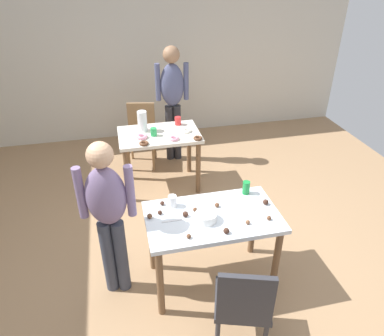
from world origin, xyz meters
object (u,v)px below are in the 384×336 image
at_px(dining_table_near, 212,226).
at_px(person_girl_near, 108,210).
at_px(person_adult_far, 172,94).
at_px(mixing_bowl, 206,217).
at_px(soda_can, 246,188).
at_px(pitcher_far, 142,121).
at_px(chair_near_table, 243,303).
at_px(chair_far_table, 141,131).
at_px(dining_table_far, 159,143).

relative_size(dining_table_near, person_girl_near, 0.76).
height_order(person_adult_far, mixing_bowl, person_adult_far).
bearing_deg(soda_can, pitcher_far, 116.05).
xyz_separation_m(dining_table_near, chair_near_table, (0.04, -0.70, -0.14)).
xyz_separation_m(person_girl_near, soda_can, (1.22, 0.15, -0.07)).
relative_size(chair_far_table, pitcher_far, 3.44).
distance_m(dining_table_near, pitcher_far, 1.87).
xyz_separation_m(chair_near_table, mixing_bowl, (-0.11, 0.64, 0.29)).
height_order(dining_table_near, dining_table_far, same).
bearing_deg(soda_can, person_girl_near, -173.05).
distance_m(chair_near_table, soda_can, 1.05).
bearing_deg(chair_near_table, mixing_bowl, 99.51).
height_order(dining_table_far, pitcher_far, pitcher_far).
bearing_deg(chair_far_table, chair_near_table, -82.52).
distance_m(dining_table_near, chair_far_table, 2.40).
height_order(chair_far_table, soda_can, soda_can).
relative_size(chair_near_table, soda_can, 7.13).
bearing_deg(mixing_bowl, chair_near_table, -80.49).
bearing_deg(person_girl_near, dining_table_far, 68.28).
bearing_deg(dining_table_far, chair_far_table, 103.51).
bearing_deg(soda_can, dining_table_near, -147.36).
height_order(chair_near_table, pitcher_far, pitcher_far).
distance_m(dining_table_far, soda_can, 1.57).
distance_m(person_adult_far, mixing_bowl, 2.45).
bearing_deg(soda_can, chair_far_table, 109.38).
xyz_separation_m(chair_near_table, soda_can, (0.34, 0.94, 0.31)).
bearing_deg(mixing_bowl, pitcher_far, 99.55).
height_order(dining_table_near, person_adult_far, person_adult_far).
height_order(chair_far_table, person_adult_far, person_adult_far).
distance_m(dining_table_near, mixing_bowl, 0.18).
xyz_separation_m(chair_far_table, mixing_bowl, (0.29, -2.42, 0.29)).
bearing_deg(person_girl_near, chair_far_table, 78.27).
bearing_deg(mixing_bowl, soda_can, 33.24).
xyz_separation_m(dining_table_far, person_girl_near, (-0.63, -1.59, 0.26)).
bearing_deg(dining_table_far, person_adult_far, 66.87).
relative_size(dining_table_near, mixing_bowl, 6.32).
bearing_deg(chair_far_table, dining_table_far, -76.49).
distance_m(dining_table_far, person_adult_far, 0.84).
bearing_deg(dining_table_far, person_girl_near, -111.72).
xyz_separation_m(dining_table_near, person_girl_near, (-0.84, 0.10, 0.25)).
distance_m(soda_can, pitcher_far, 1.74).
distance_m(person_girl_near, pitcher_far, 1.77).
xyz_separation_m(chair_far_table, person_adult_far, (0.46, 0.01, 0.49)).
xyz_separation_m(person_girl_near, mixing_bowl, (0.77, -0.15, -0.09)).
bearing_deg(chair_near_table, person_girl_near, 137.83).
xyz_separation_m(person_adult_far, soda_can, (0.29, -2.14, -0.18)).
relative_size(dining_table_near, person_adult_far, 0.68).
height_order(soda_can, pitcher_far, pitcher_far).
bearing_deg(mixing_bowl, dining_table_far, 94.32).
xyz_separation_m(mixing_bowl, soda_can, (0.45, 0.30, 0.02)).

